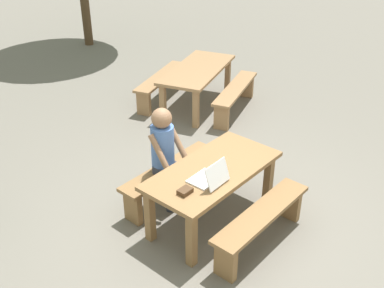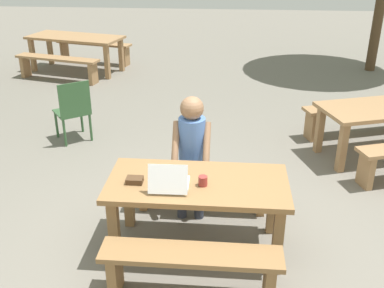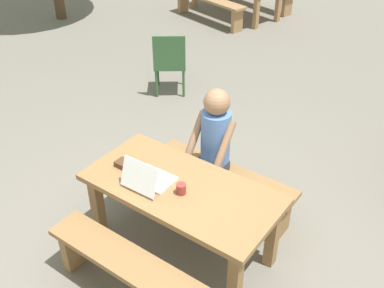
{
  "view_description": "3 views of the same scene",
  "coord_description": "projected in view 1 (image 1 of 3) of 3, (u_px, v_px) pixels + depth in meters",
  "views": [
    {
      "loc": [
        -3.43,
        -2.65,
        3.5
      ],
      "look_at": [
        -0.07,
        0.25,
        0.97
      ],
      "focal_mm": 43.16,
      "sensor_mm": 36.0,
      "label": 1
    },
    {
      "loc": [
        0.26,
        -3.57,
        2.74
      ],
      "look_at": [
        -0.07,
        0.25,
        0.97
      ],
      "focal_mm": 42.75,
      "sensor_mm": 36.0,
      "label": 2
    },
    {
      "loc": [
        1.75,
        -2.28,
        3.08
      ],
      "look_at": [
        -0.07,
        0.25,
        0.97
      ],
      "focal_mm": 42.49,
      "sensor_mm": 36.0,
      "label": 3
    }
  ],
  "objects": [
    {
      "name": "laptop",
      "position": [
        210.0,
        177.0,
        4.87
      ],
      "size": [
        0.35,
        0.35,
        0.26
      ],
      "rotation": [
        0.0,
        0.0,
        3.17
      ],
      "color": "white",
      "rests_on": "picnic_table_front"
    },
    {
      "name": "picnic_table_rear",
      "position": [
        198.0,
        74.0,
        7.98
      ],
      "size": [
        1.95,
        1.31,
        0.7
      ],
      "rotation": [
        0.0,
        0.0,
        0.32
      ],
      "color": "#9E754C",
      "rests_on": "ground"
    },
    {
      "name": "small_pouch",
      "position": [
        185.0,
        191.0,
        4.71
      ],
      "size": [
        0.15,
        0.11,
        0.05
      ],
      "color": "#4C331E",
      "rests_on": "picnic_table_front"
    },
    {
      "name": "bench_far",
      "position": [
        170.0,
        175.0,
        5.71
      ],
      "size": [
        1.46,
        0.3,
        0.45
      ],
      "color": "olive",
      "rests_on": "ground"
    },
    {
      "name": "ground_plane",
      "position": [
        212.0,
        219.0,
        5.49
      ],
      "size": [
        30.0,
        30.0,
        0.0
      ],
      "primitive_type": "plane",
      "color": "slate"
    },
    {
      "name": "person_seated",
      "position": [
        165.0,
        150.0,
        5.4
      ],
      "size": [
        0.38,
        0.39,
        1.28
      ],
      "color": "#333847",
      "rests_on": "ground"
    },
    {
      "name": "bench_rear_north",
      "position": [
        162.0,
        82.0,
        8.34
      ],
      "size": [
        1.62,
        0.79,
        0.46
      ],
      "rotation": [
        0.0,
        0.0,
        0.32
      ],
      "color": "#9E754C",
      "rests_on": "ground"
    },
    {
      "name": "bench_rear_south",
      "position": [
        235.0,
        94.0,
        7.87
      ],
      "size": [
        1.62,
        0.79,
        0.46
      ],
      "rotation": [
        0.0,
        0.0,
        0.32
      ],
      "color": "#9E754C",
      "rests_on": "ground"
    },
    {
      "name": "coffee_mug",
      "position": [
        221.0,
        165.0,
        5.11
      ],
      "size": [
        0.08,
        0.08,
        0.09
      ],
      "color": "#99332D",
      "rests_on": "picnic_table_front"
    },
    {
      "name": "bench_near",
      "position": [
        262.0,
        221.0,
        4.94
      ],
      "size": [
        1.46,
        0.3,
        0.45
      ],
      "color": "olive",
      "rests_on": "ground"
    },
    {
      "name": "picnic_table_front",
      "position": [
        213.0,
        177.0,
        5.19
      ],
      "size": [
        1.63,
        0.8,
        0.72
      ],
      "color": "olive",
      "rests_on": "ground"
    }
  ]
}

